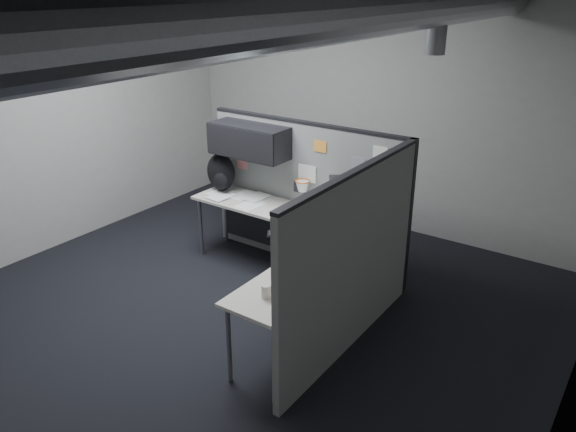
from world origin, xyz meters
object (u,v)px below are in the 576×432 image
Objects in this scene: phone at (300,268)px; backpack at (221,173)px; monitor at (353,206)px; keyboard at (290,235)px; desk at (292,236)px.

backpack is at bearing 162.81° from phone.
phone is 0.50× the size of backpack.
backpack is (-1.85, 1.13, 0.18)m from phone.
backpack is at bearing -174.73° from monitor.
phone reaches higher than keyboard.
monitor is at bearing 20.55° from desk.
phone is at bearing -76.62° from monitor.
backpack is (-1.80, 0.15, -0.05)m from monitor.
keyboard is 1.52m from backpack.
keyboard is 1.04× the size of backpack.
desk is 1.33m from backpack.
backpack is at bearing 168.22° from keyboard.
monitor is 0.65m from keyboard.
monitor is 2.80× the size of phone.
keyboard is at bearing -59.67° from desk.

